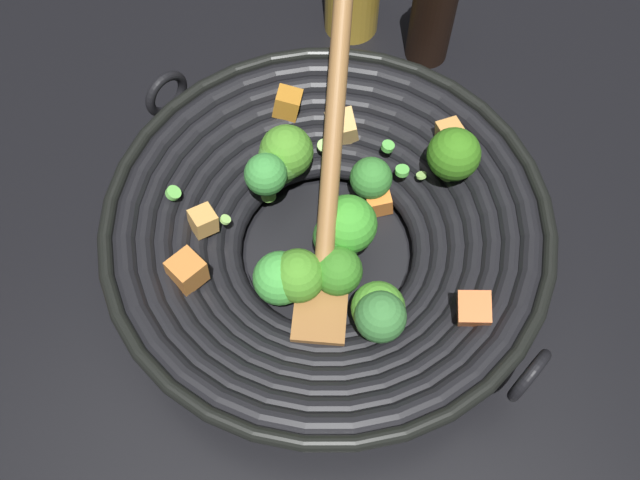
# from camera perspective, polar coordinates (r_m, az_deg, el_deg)

# --- Properties ---
(ground_plane) EXTENTS (4.00, 4.00, 0.00)m
(ground_plane) POSITION_cam_1_polar(r_m,az_deg,el_deg) (0.71, 0.58, -1.31)
(ground_plane) COLOR black
(wok) EXTENTS (0.43, 0.46, 0.22)m
(wok) POSITION_cam_1_polar(r_m,az_deg,el_deg) (0.66, 0.66, 0.84)
(wok) COLOR black
(wok) RESTS_ON ground
(soy_sauce_bottle) EXTENTS (0.05, 0.05, 0.18)m
(soy_sauce_bottle) POSITION_cam_1_polar(r_m,az_deg,el_deg) (0.83, 9.56, 18.73)
(soy_sauce_bottle) COLOR black
(soy_sauce_bottle) RESTS_ON ground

